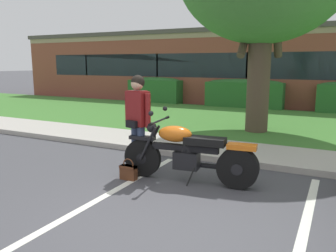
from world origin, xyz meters
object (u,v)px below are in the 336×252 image
Objects in this scene: brick_building at (272,66)px; rider_person at (138,118)px; hedge_center_left at (244,93)px; hedge_left at (156,89)px; handbag at (128,171)px; motorcycle at (193,154)px.

rider_person is at bearing -87.69° from brick_building.
hedge_left is at bearing -180.00° from hedge_center_left.
hedge_center_left is (-0.62, 9.84, 0.51)m from handbag.
brick_building reaches higher than rider_person.
hedge_left is (-5.92, 9.48, 0.17)m from motorcycle.
hedge_left reaches higher than handbag.
rider_person is 0.91m from handbag.
hedge_center_left is at bearing -89.90° from brick_building.
handbag is at bearing -89.28° from rider_person.
motorcycle is at bearing -58.00° from hedge_left.
brick_building is (4.29, 6.13, 1.08)m from hedge_left.
hedge_center_left is (4.30, 0.00, 0.00)m from hedge_left.
brick_building reaches higher than handbag.
hedge_left is 0.10× the size of brick_building.
brick_building reaches higher than hedge_left.
rider_person is 15.68m from brick_building.
rider_person is 4.74× the size of handbag.
hedge_center_left reaches higher than motorcycle.
handbag is at bearing -160.20° from motorcycle.
brick_building is (-0.63, 15.97, 1.59)m from handbag.
motorcycle is 15.74m from brick_building.
handbag is at bearing -86.38° from hedge_center_left.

